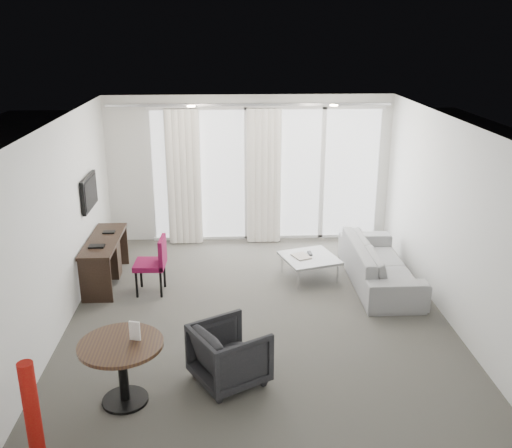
{
  "coord_description": "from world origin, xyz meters",
  "views": [
    {
      "loc": [
        -0.36,
        -6.85,
        3.68
      ],
      "look_at": [
        0.0,
        0.6,
        1.1
      ],
      "focal_mm": 40.0,
      "sensor_mm": 36.0,
      "label": 1
    }
  ],
  "objects_px": {
    "sofa": "(380,263)",
    "round_table": "(123,373)",
    "tub_armchair": "(230,354)",
    "desk_chair": "(150,265)",
    "coffee_table": "(309,267)",
    "rattan_chair_a": "(306,199)",
    "rattan_chair_b": "(349,196)",
    "red_lamp": "(33,418)",
    "desk": "(105,261)"
  },
  "relations": [
    {
      "from": "coffee_table",
      "to": "rattan_chair_b",
      "type": "distance_m",
      "value": 3.21
    },
    {
      "from": "desk",
      "to": "coffee_table",
      "type": "bearing_deg",
      "value": -0.06
    },
    {
      "from": "red_lamp",
      "to": "rattan_chair_b",
      "type": "relative_size",
      "value": 1.25
    },
    {
      "from": "sofa",
      "to": "desk_chair",
      "type": "bearing_deg",
      "value": 92.72
    },
    {
      "from": "round_table",
      "to": "rattan_chair_a",
      "type": "height_order",
      "value": "rattan_chair_a"
    },
    {
      "from": "sofa",
      "to": "round_table",
      "type": "bearing_deg",
      "value": 129.27
    },
    {
      "from": "desk",
      "to": "round_table",
      "type": "xyz_separation_m",
      "value": [
        0.77,
        -2.98,
        -0.0
      ]
    },
    {
      "from": "red_lamp",
      "to": "tub_armchair",
      "type": "bearing_deg",
      "value": 36.57
    },
    {
      "from": "desk_chair",
      "to": "round_table",
      "type": "bearing_deg",
      "value": -86.5
    },
    {
      "from": "round_table",
      "to": "desk",
      "type": "bearing_deg",
      "value": 104.52
    },
    {
      "from": "round_table",
      "to": "sofa",
      "type": "relative_size",
      "value": 0.4
    },
    {
      "from": "rattan_chair_a",
      "to": "rattan_chair_b",
      "type": "relative_size",
      "value": 0.99
    },
    {
      "from": "rattan_chair_b",
      "to": "rattan_chair_a",
      "type": "bearing_deg",
      "value": -179.27
    },
    {
      "from": "tub_armchair",
      "to": "sofa",
      "type": "bearing_deg",
      "value": -72.64
    },
    {
      "from": "desk_chair",
      "to": "rattan_chair_b",
      "type": "relative_size",
      "value": 0.99
    },
    {
      "from": "tub_armchair",
      "to": "rattan_chair_a",
      "type": "relative_size",
      "value": 0.85
    },
    {
      "from": "desk",
      "to": "rattan_chair_a",
      "type": "distance_m",
      "value": 4.45
    },
    {
      "from": "round_table",
      "to": "sofa",
      "type": "xyz_separation_m",
      "value": [
        3.37,
        2.75,
        -0.03
      ]
    },
    {
      "from": "coffee_table",
      "to": "rattan_chair_b",
      "type": "height_order",
      "value": "rattan_chair_b"
    },
    {
      "from": "desk",
      "to": "desk_chair",
      "type": "relative_size",
      "value": 1.74
    },
    {
      "from": "desk_chair",
      "to": "rattan_chair_a",
      "type": "xyz_separation_m",
      "value": [
        2.71,
        3.22,
        0.0
      ]
    },
    {
      "from": "red_lamp",
      "to": "rattan_chair_b",
      "type": "distance_m",
      "value": 8.01
    },
    {
      "from": "desk",
      "to": "rattan_chair_a",
      "type": "bearing_deg",
      "value": 39.62
    },
    {
      "from": "desk_chair",
      "to": "sofa",
      "type": "relative_size",
      "value": 0.39
    },
    {
      "from": "red_lamp",
      "to": "tub_armchair",
      "type": "relative_size",
      "value": 1.48
    },
    {
      "from": "desk",
      "to": "desk_chair",
      "type": "xyz_separation_m",
      "value": [
        0.72,
        -0.39,
        0.08
      ]
    },
    {
      "from": "sofa",
      "to": "red_lamp",
      "type": "bearing_deg",
      "value": 132.99
    },
    {
      "from": "rattan_chair_a",
      "to": "rattan_chair_b",
      "type": "bearing_deg",
      "value": 12.62
    },
    {
      "from": "rattan_chair_b",
      "to": "desk",
      "type": "bearing_deg",
      "value": -152.23
    },
    {
      "from": "sofa",
      "to": "rattan_chair_a",
      "type": "distance_m",
      "value": 3.15
    },
    {
      "from": "round_table",
      "to": "coffee_table",
      "type": "height_order",
      "value": "round_table"
    },
    {
      "from": "coffee_table",
      "to": "sofa",
      "type": "xyz_separation_m",
      "value": [
        1.04,
        -0.22,
        0.14
      ]
    },
    {
      "from": "sofa",
      "to": "tub_armchair",
      "type": "bearing_deg",
      "value": 137.01
    },
    {
      "from": "desk_chair",
      "to": "sofa",
      "type": "distance_m",
      "value": 3.42
    },
    {
      "from": "desk",
      "to": "round_table",
      "type": "bearing_deg",
      "value": -75.48
    },
    {
      "from": "round_table",
      "to": "tub_armchair",
      "type": "distance_m",
      "value": 1.13
    },
    {
      "from": "desk",
      "to": "sofa",
      "type": "distance_m",
      "value": 4.14
    },
    {
      "from": "round_table",
      "to": "red_lamp",
      "type": "xyz_separation_m",
      "value": [
        -0.59,
        -0.93,
        0.19
      ]
    },
    {
      "from": "round_table",
      "to": "sofa",
      "type": "height_order",
      "value": "round_table"
    },
    {
      "from": "round_table",
      "to": "rattan_chair_a",
      "type": "relative_size",
      "value": 1.0
    },
    {
      "from": "sofa",
      "to": "coffee_table",
      "type": "bearing_deg",
      "value": 77.91
    },
    {
      "from": "round_table",
      "to": "tub_armchair",
      "type": "bearing_deg",
      "value": 15.91
    },
    {
      "from": "round_table",
      "to": "tub_armchair",
      "type": "height_order",
      "value": "round_table"
    },
    {
      "from": "desk",
      "to": "desk_chair",
      "type": "distance_m",
      "value": 0.82
    },
    {
      "from": "round_table",
      "to": "coffee_table",
      "type": "distance_m",
      "value": 3.78
    },
    {
      "from": "tub_armchair",
      "to": "rattan_chair_b",
      "type": "height_order",
      "value": "rattan_chair_b"
    },
    {
      "from": "sofa",
      "to": "rattan_chair_b",
      "type": "height_order",
      "value": "rattan_chair_b"
    },
    {
      "from": "tub_armchair",
      "to": "sofa",
      "type": "distance_m",
      "value": 3.34
    },
    {
      "from": "tub_armchair",
      "to": "rattan_chair_b",
      "type": "xyz_separation_m",
      "value": [
        2.46,
        5.62,
        0.1
      ]
    },
    {
      "from": "round_table",
      "to": "red_lamp",
      "type": "bearing_deg",
      "value": -122.2
    }
  ]
}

